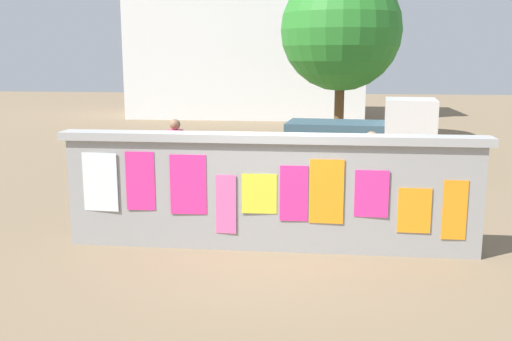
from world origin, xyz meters
TOP-DOWN VIEW (x-y plane):
  - ground at (0.00, 8.00)m, footprint 60.00×60.00m
  - poster_wall at (-0.00, -0.00)m, footprint 6.32×0.42m
  - auto_rickshaw_truck at (1.88, 6.25)m, footprint 3.73×1.84m
  - motorcycle at (-2.08, 4.79)m, footprint 1.90×0.56m
  - bicycle_near at (-0.99, 2.45)m, footprint 1.66×0.59m
  - person_walking at (-2.22, 3.10)m, footprint 0.46×0.46m
  - person_bystander at (1.59, 1.54)m, footprint 0.46×0.46m
  - tree_roadside at (1.28, 11.74)m, footprint 4.03×4.03m
  - building_background at (-2.90, 20.12)m, footprint 11.23×5.03m

SIDE VIEW (x-z plane):
  - ground at x=0.00m, z-range 0.00..0.00m
  - bicycle_near at x=-0.99m, z-range -0.11..0.84m
  - motorcycle at x=-2.08m, z-range 0.03..0.90m
  - auto_rickshaw_truck at x=1.88m, z-range -0.02..1.83m
  - poster_wall at x=0.00m, z-range 0.02..1.78m
  - person_walking at x=-2.22m, z-range 0.18..1.80m
  - person_bystander at x=1.59m, z-range 0.18..1.80m
  - building_background at x=-2.90m, z-range 0.02..7.18m
  - tree_roadside at x=1.28m, z-range 0.85..6.59m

